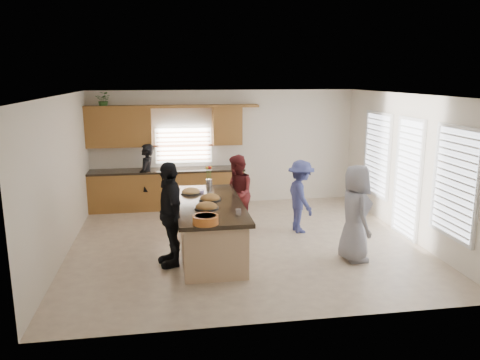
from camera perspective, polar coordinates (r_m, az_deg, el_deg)
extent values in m
plane|color=beige|center=(9.06, 0.53, -7.64)|extent=(6.50, 6.50, 0.00)
cube|color=silver|center=(11.60, -1.93, 4.00)|extent=(6.50, 0.02, 2.80)
cube|color=silver|center=(5.83, 5.48, -4.77)|extent=(6.50, 0.02, 2.80)
cube|color=silver|center=(8.75, -20.93, 0.33)|extent=(0.02, 6.00, 2.80)
cube|color=silver|center=(9.75, 19.73, 1.61)|extent=(0.02, 6.00, 2.80)
cube|color=white|center=(8.51, 0.57, 10.34)|extent=(6.50, 6.00, 0.02)
cube|color=#97612B|center=(11.40, -8.83, -1.18)|extent=(3.65, 0.62, 0.90)
cube|color=black|center=(11.29, -8.91, 1.16)|extent=(3.70, 0.65, 0.05)
cube|color=#97612B|center=(11.32, -14.57, 6.19)|extent=(1.50, 0.36, 0.90)
cube|color=#97612B|center=(11.36, -1.59, 6.61)|extent=(0.70, 0.36, 0.90)
cube|color=#97612B|center=(11.23, -8.14, 8.88)|extent=(4.05, 0.40, 0.06)
cube|color=brown|center=(11.47, -6.88, 4.19)|extent=(1.35, 0.08, 0.85)
cube|color=white|center=(10.87, 16.35, 3.04)|extent=(0.06, 1.10, 1.75)
cube|color=white|center=(9.70, 19.76, 0.19)|extent=(0.06, 0.85, 2.25)
cube|color=white|center=(8.40, 24.75, -0.33)|extent=(0.06, 1.10, 1.75)
cube|color=tan|center=(8.42, -3.69, -6.09)|extent=(1.01, 2.50, 0.88)
cube|color=black|center=(8.28, -3.74, -2.97)|extent=(1.16, 2.71, 0.07)
cube|color=black|center=(8.56, -3.65, -8.62)|extent=(0.93, 2.42, 0.08)
cylinder|color=black|center=(7.89, -4.11, -3.41)|extent=(0.42, 0.42, 0.02)
ellipsoid|color=#AB7C35|center=(7.89, -4.12, -3.29)|extent=(0.37, 0.37, 0.17)
cylinder|color=black|center=(8.43, -3.69, -2.36)|extent=(0.40, 0.40, 0.02)
ellipsoid|color=#AB7C35|center=(8.43, -3.69, -2.25)|extent=(0.36, 0.36, 0.16)
cylinder|color=black|center=(8.93, -5.99, -1.56)|extent=(0.39, 0.39, 0.02)
ellipsoid|color=#DDAA5E|center=(8.92, -6.00, -1.45)|extent=(0.35, 0.35, 0.16)
cylinder|color=#C26323|center=(7.08, -4.22, -4.85)|extent=(0.39, 0.39, 0.13)
cylinder|color=beige|center=(7.07, -4.23, -4.49)|extent=(0.32, 0.32, 0.04)
cylinder|color=white|center=(7.50, -0.19, -3.94)|extent=(0.09, 0.09, 0.10)
cylinder|color=#9F86C3|center=(8.97, -5.05, -1.40)|extent=(0.21, 0.21, 0.05)
cylinder|color=silver|center=(9.47, -3.79, -0.32)|extent=(0.13, 0.13, 0.14)
imported|color=#386B2A|center=(11.30, -16.27, 9.34)|extent=(0.40, 0.37, 0.38)
imported|color=black|center=(11.24, -11.28, 0.32)|extent=(0.50, 0.65, 1.58)
imported|color=maroon|center=(9.51, -0.37, -1.67)|extent=(0.64, 0.80, 1.58)
imported|color=black|center=(7.89, -8.52, -4.11)|extent=(0.64, 1.11, 1.77)
imported|color=navy|center=(9.56, 7.40, -1.99)|extent=(0.62, 1.00, 1.48)
imported|color=gray|center=(8.24, 13.88, -3.95)|extent=(0.55, 0.83, 1.68)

